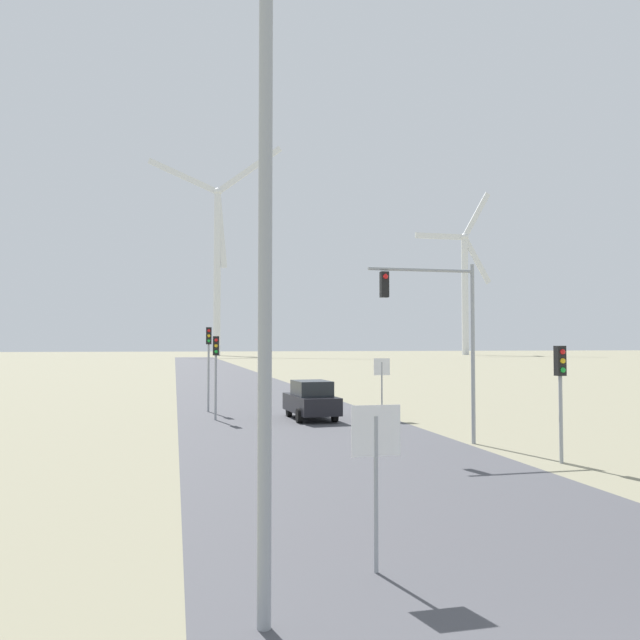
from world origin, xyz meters
TOP-DOWN VIEW (x-y plane):
  - road_surface at (0.00, 48.00)m, footprint 10.00×240.00m
  - streetlamp at (-4.05, 4.59)m, footprint 2.99×0.32m
  - stop_sign_near at (-2.08, 6.09)m, footprint 0.81×0.07m
  - stop_sign_far at (4.54, 25.20)m, footprint 0.81×0.07m
  - traffic_light_post_near_left at (-3.27, 26.37)m, footprint 0.28×0.34m
  - traffic_light_post_near_right at (6.11, 13.30)m, footprint 0.28×0.33m
  - traffic_light_post_mid_left at (-3.41, 30.06)m, footprint 0.28×0.34m
  - traffic_light_mast_overhead at (3.97, 17.26)m, footprint 4.00×0.35m
  - car_approaching at (1.16, 25.63)m, footprint 2.05×4.20m
  - wind_turbine_left at (7.71, 193.59)m, footprint 41.36×10.52m
  - wind_turbine_center at (88.14, 185.47)m, footprint 26.86×2.60m

SIDE VIEW (x-z plane):
  - road_surface at x=0.00m, z-range 0.00..0.01m
  - car_approaching at x=1.16m, z-range 0.00..1.83m
  - stop_sign_near at x=-2.08m, z-range 0.52..3.12m
  - stop_sign_far at x=4.54m, z-range 0.57..3.45m
  - traffic_light_post_near_right at x=6.11m, z-range 0.82..4.33m
  - traffic_light_post_near_left at x=-3.27m, z-range 0.92..4.84m
  - traffic_light_post_mid_left at x=-3.41m, z-range 1.02..5.46m
  - traffic_light_mast_overhead at x=3.97m, z-range 1.30..7.73m
  - streetlamp at x=-4.05m, z-range 1.26..11.56m
  - wind_turbine_center at x=88.14m, z-range -2.89..51.56m
  - wind_turbine_left at x=7.71m, z-range -1.01..65.13m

